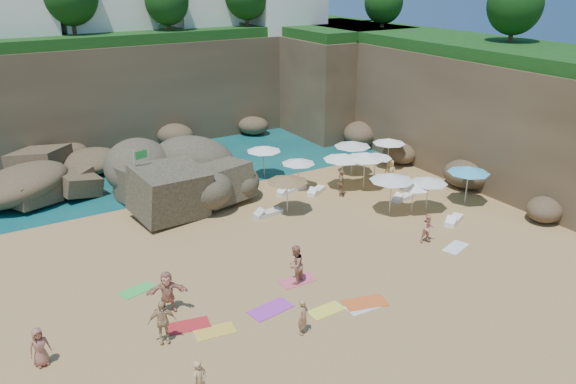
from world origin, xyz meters
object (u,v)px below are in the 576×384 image
flag_pole (138,175)px  person_stand_4 (390,172)px  person_stand_5 (192,203)px  parasol_2 (365,155)px  person_stand_1 (295,265)px  parasol_0 (264,149)px  person_stand_2 (167,211)px  rock_outcrop (172,202)px  person_stand_3 (341,183)px  person_stand_0 (200,381)px  lounger_0 (317,191)px  parasol_1 (298,161)px

flag_pole → person_stand_4: (15.89, -3.00, -1.82)m
person_stand_5 → parasol_2: bearing=-16.4°
person_stand_1 → person_stand_5: size_ratio=1.00×
parasol_0 → flag_pole: bearing=-165.1°
flag_pole → person_stand_4: size_ratio=2.49×
parasol_2 → person_stand_2: (-12.90, 1.29, -1.44)m
person_stand_1 → rock_outcrop: bearing=-114.9°
rock_outcrop → person_stand_5: size_ratio=4.50×
rock_outcrop → person_stand_4: (13.63, -4.44, 0.84)m
parasol_2 → person_stand_2: size_ratio=1.60×
person_stand_1 → person_stand_2: (-2.82, 9.08, -0.13)m
person_stand_3 → person_stand_4: size_ratio=1.02×
person_stand_2 → person_stand_5: person_stand_5 is taller
flag_pole → person_stand_5: 3.37m
parasol_0 → parasol_2: (4.51, -5.26, 0.21)m
rock_outcrop → person_stand_0: size_ratio=5.51×
lounger_0 → person_stand_3: person_stand_3 is taller
flag_pole → person_stand_2: flag_pole is taller
parasol_0 → person_stand_0: parasol_0 is taller
parasol_0 → person_stand_1: (-5.56, -13.05, -1.10)m
person_stand_2 → person_stand_5: (1.58, 0.08, 0.13)m
person_stand_0 → person_stand_3: bearing=15.0°
parasol_0 → person_stand_3: (2.47, -5.54, -1.19)m
parasol_2 → person_stand_0: parasol_2 is taller
parasol_0 → parasol_2: bearing=-49.4°
flag_pole → person_stand_0: flag_pole is taller
person_stand_3 → person_stand_5: size_ratio=0.91×
parasol_2 → lounger_0: (-3.08, 0.90, -2.13)m
lounger_0 → person_stand_4: 5.29m
parasol_2 → parasol_1: bearing=149.4°
lounger_0 → person_stand_1: person_stand_1 is taller
parasol_2 → rock_outcrop: bearing=160.0°
lounger_0 → person_stand_4: bearing=-43.1°
person_stand_1 → person_stand_4: bearing=179.9°
person_stand_2 → parasol_1: bearing=-120.9°
rock_outcrop → parasol_1: (7.91, -2.04, 1.89)m
parasol_1 → person_stand_1: 11.88m
person_stand_5 → rock_outcrop: bearing=85.9°
rock_outcrop → person_stand_2: bearing=-114.1°
person_stand_1 → person_stand_2: 9.51m
parasol_0 → person_stand_4: size_ratio=1.41×
parasol_1 → person_stand_4: 6.29m
parasol_1 → person_stand_3: size_ratio=1.28×
rock_outcrop → person_stand_5: bearing=-84.6°
parasol_0 → person_stand_1: size_ratio=1.26×
parasol_1 → person_stand_0: size_ratio=1.42×
lounger_0 → person_stand_0: person_stand_0 is taller
person_stand_1 → person_stand_5: 9.25m
lounger_0 → person_stand_2: (-9.81, 0.39, 0.68)m
parasol_1 → person_stand_5: parasol_1 is taller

